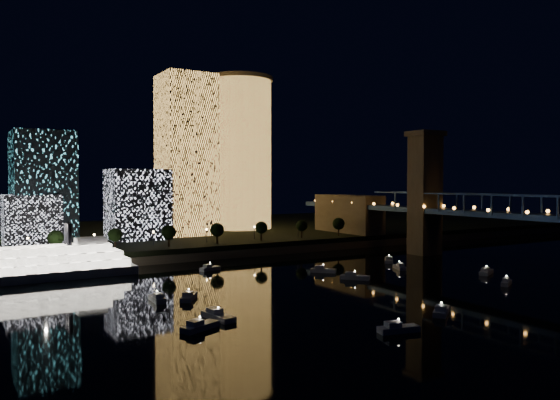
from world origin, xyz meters
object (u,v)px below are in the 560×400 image
(tower_rectangular, at_px, (186,155))
(truss_bridge, at_px, (527,222))
(riverboat, at_px, (36,265))
(tower_cylindrical, at_px, (241,153))

(tower_rectangular, bearing_deg, truss_bridge, -60.16)
(truss_bridge, relative_size, riverboat, 4.60)
(tower_rectangular, height_order, truss_bridge, tower_rectangular)
(tower_cylindrical, distance_m, truss_bridge, 149.00)
(tower_cylindrical, distance_m, riverboat, 138.76)
(tower_rectangular, relative_size, riverboat, 1.27)
(tower_rectangular, distance_m, riverboat, 101.09)
(truss_bridge, bearing_deg, tower_rectangular, 119.84)
(riverboat, bearing_deg, truss_bridge, -24.22)
(tower_rectangular, bearing_deg, riverboat, -139.63)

